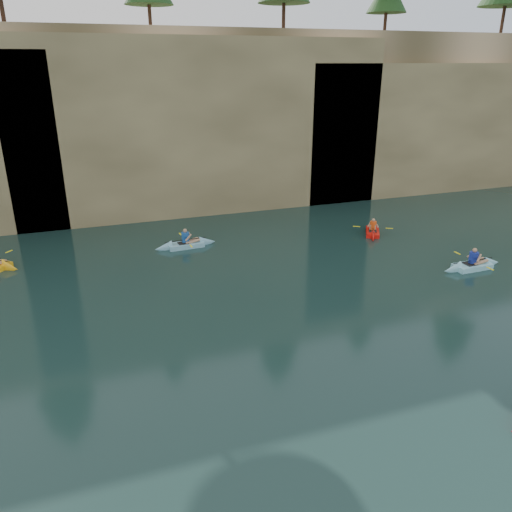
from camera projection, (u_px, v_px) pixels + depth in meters
name	position (u px, v px, depth m)	size (l,w,h in m)	color
ground	(341.00, 432.00, 13.72)	(160.00, 160.00, 0.00)	black
cliff	(157.00, 111.00, 37.94)	(70.00, 16.00, 12.00)	tan
cliff_slab_center	(207.00, 125.00, 32.15)	(24.00, 2.40, 11.40)	tan
cliff_slab_east	(459.00, 126.00, 38.57)	(26.00, 2.40, 9.84)	tan
sea_cave_center	(118.00, 197.00, 31.23)	(3.50, 1.00, 3.20)	black
sea_cave_east	(320.00, 172.00, 35.29)	(5.00, 1.00, 4.50)	black
kayaker_ltblue_near	(472.00, 266.00, 24.54)	(3.40, 2.61, 1.34)	#8EDAEE
kayaker_red_far	(373.00, 231.00, 29.54)	(2.21, 3.12, 1.17)	red
kayaker_ltblue_mid	(186.00, 244.00, 27.39)	(3.48, 2.56, 1.31)	#7FBDD4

